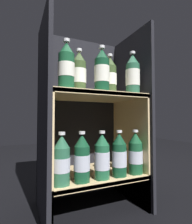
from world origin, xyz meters
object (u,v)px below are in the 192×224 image
bottle_upper_front_1 (101,72)px  bottle_lower_front_1 (82,159)px  bottle_upper_front_0 (66,67)px  bottle_lower_front_0 (62,161)px  bottle_lower_front_3 (119,156)px  bottle_lower_front_4 (135,154)px  bottle_upper_front_2 (133,75)px  bottle_upper_back_1 (110,77)px  bottle_lower_front_2 (102,157)px  bottle_upper_back_0 (79,74)px

bottle_upper_front_1 → bottle_lower_front_1: size_ratio=1.00×
bottle_upper_front_0 → bottle_lower_front_0: bearing=-180.0°
bottle_lower_front_3 → bottle_lower_front_4: same height
bottle_upper_front_2 → bottle_lower_front_3: bottle_upper_front_2 is taller
bottle_upper_back_1 → bottle_lower_front_2: size_ratio=1.00×
bottle_upper_front_0 → bottle_upper_back_1: (0.28, 0.09, -0.00)m
bottle_upper_front_0 → bottle_upper_back_0: (0.09, 0.09, -0.00)m
bottle_upper_front_0 → bottle_lower_front_3: bearing=-0.0°
bottle_upper_front_1 → bottle_upper_back_1: size_ratio=1.00×
bottle_upper_front_1 → bottle_lower_front_4: bearing=-0.0°
bottle_upper_front_2 → bottle_upper_back_1: same height
bottle_upper_back_0 → bottle_lower_front_4: bottle_upper_back_0 is taller
bottle_upper_back_1 → bottle_lower_front_0: 0.54m
bottle_lower_front_1 → bottle_lower_front_3: (0.21, 0.00, -0.00)m
bottle_upper_back_0 → bottle_upper_front_0: bearing=-136.7°
bottle_lower_front_1 → bottle_upper_front_2: bearing=0.0°
bottle_lower_front_4 → bottle_upper_front_1: bearing=180.0°
bottle_lower_front_0 → bottle_upper_front_0: bearing=0.0°
bottle_upper_back_1 → bottle_lower_front_2: 0.46m
bottle_upper_front_1 → bottle_lower_front_3: size_ratio=1.00×
bottle_upper_back_0 → bottle_lower_front_1: 0.45m
bottle_lower_front_0 → bottle_lower_front_2: bearing=0.0°
bottle_lower_front_2 → bottle_upper_front_2: bearing=-0.0°
bottle_upper_front_0 → bottle_upper_back_1: size_ratio=1.00×
bottle_upper_back_0 → bottle_lower_front_1: bottle_upper_back_0 is taller
bottle_upper_back_0 → bottle_upper_front_2: bearing=-16.7°
bottle_upper_front_0 → bottle_lower_front_1: bearing=-0.0°
bottle_upper_back_0 → bottle_lower_front_1: bearing=-98.3°
bottle_upper_front_1 → bottle_lower_front_3: 0.45m
bottle_upper_front_2 → bottle_lower_front_3: size_ratio=1.00×
bottle_lower_front_4 → bottle_upper_back_0: bearing=164.0°
bottle_upper_back_0 → bottle_lower_front_0: 0.46m
bottle_upper_front_1 → bottle_upper_back_1: bearing=41.4°
bottle_upper_back_1 → bottle_lower_front_3: bearing=-85.2°
bottle_lower_front_0 → bottle_lower_front_2: size_ratio=1.00×
bottle_lower_front_0 → bottle_lower_front_1: size_ratio=1.00×
bottle_upper_back_0 → bottle_lower_front_4: bearing=-16.0°
bottle_lower_front_0 → bottle_lower_front_4: size_ratio=1.00×
bottle_upper_back_0 → bottle_lower_front_4: (0.30, -0.09, -0.44)m
bottle_upper_front_1 → bottle_upper_back_0: same height
bottle_lower_front_0 → bottle_lower_front_3: same height
bottle_upper_back_0 → bottle_lower_front_0: size_ratio=1.00×
bottle_upper_front_0 → bottle_lower_front_4: 0.59m
bottle_lower_front_2 → bottle_lower_front_4: 0.20m
bottle_lower_front_2 → bottle_lower_front_3: 0.10m
bottle_upper_front_2 → bottle_upper_back_0: same height
bottle_upper_front_1 → bottle_lower_front_1: bearing=-180.0°
bottle_upper_front_2 → bottle_upper_front_0: bearing=180.0°
bottle_upper_back_0 → bottle_lower_front_3: bearing=-23.7°
bottle_upper_back_0 → bottle_lower_front_0: bearing=-142.1°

